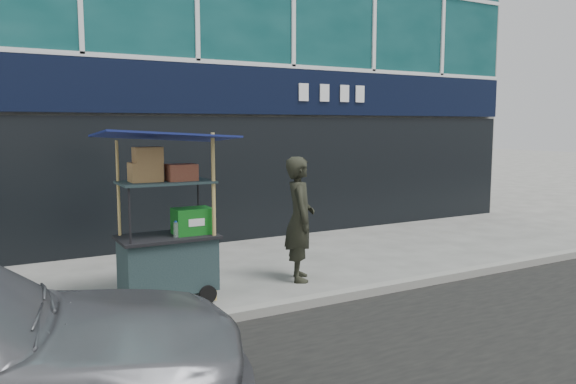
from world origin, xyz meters
TOP-DOWN VIEW (x-y plane):
  - ground at (0.00, 0.00)m, footprint 80.00×80.00m
  - curb at (0.00, -0.20)m, footprint 80.00×0.18m
  - vendor_cart at (-1.56, 0.90)m, footprint 1.64×1.17m
  - vendor_man at (0.39, 0.92)m, footprint 0.66×0.78m

SIDE VIEW (x-z plane):
  - ground at x=0.00m, z-range 0.00..0.00m
  - curb at x=0.00m, z-range 0.00..0.12m
  - vendor_cart at x=-1.56m, z-range -0.33..1.87m
  - vendor_man at x=0.39m, z-range 0.00..1.80m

